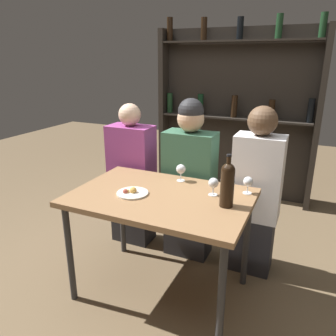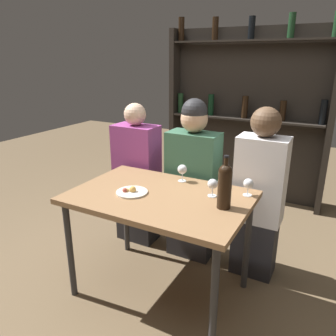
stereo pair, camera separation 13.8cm
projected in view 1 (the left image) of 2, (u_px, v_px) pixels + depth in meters
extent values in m
plane|color=brown|center=(161.00, 290.00, 2.38)|extent=(10.00, 10.00, 0.00)
cube|color=olive|center=(161.00, 197.00, 2.14)|extent=(1.16, 0.78, 0.04)
cylinder|color=#2D2D30|center=(70.00, 254.00, 2.19)|extent=(0.04, 0.04, 0.72)
cylinder|color=#2D2D30|center=(221.00, 299.00, 1.78)|extent=(0.04, 0.04, 0.72)
cylinder|color=#2D2D30|center=(122.00, 214.00, 2.75)|extent=(0.04, 0.04, 0.72)
cylinder|color=#2D2D30|center=(246.00, 241.00, 2.34)|extent=(0.04, 0.04, 0.72)
cube|color=#28231E|center=(236.00, 116.00, 3.82)|extent=(1.77, 0.02, 1.92)
cube|color=#28231E|center=(164.00, 112.00, 4.08)|extent=(0.06, 0.18, 1.92)
cube|color=#28231E|center=(318.00, 123.00, 3.38)|extent=(0.06, 0.18, 1.92)
cube|color=#28231E|center=(234.00, 118.00, 3.74)|extent=(1.69, 0.18, 0.02)
cylinder|color=#19381E|center=(170.00, 103.00, 4.02)|extent=(0.07, 0.07, 0.24)
cylinder|color=black|center=(200.00, 104.00, 3.85)|extent=(0.07, 0.07, 0.24)
cylinder|color=black|center=(234.00, 106.00, 3.69)|extent=(0.07, 0.07, 0.25)
cylinder|color=black|center=(271.00, 110.00, 3.54)|extent=(0.07, 0.07, 0.22)
cylinder|color=black|center=(311.00, 111.00, 3.38)|extent=(0.07, 0.07, 0.25)
cube|color=#28231E|center=(239.00, 41.00, 3.47)|extent=(1.69, 0.18, 0.02)
cylinder|color=black|center=(170.00, 29.00, 3.75)|extent=(0.07, 0.07, 0.26)
cylinder|color=black|center=(204.00, 29.00, 3.59)|extent=(0.07, 0.07, 0.24)
cylinder|color=black|center=(240.00, 28.00, 3.44)|extent=(0.07, 0.07, 0.23)
cylinder|color=#19381E|center=(279.00, 26.00, 3.28)|extent=(0.07, 0.07, 0.24)
cylinder|color=#19381E|center=(323.00, 25.00, 3.12)|extent=(0.07, 0.07, 0.23)
cylinder|color=black|center=(227.00, 188.00, 1.94)|extent=(0.08, 0.08, 0.23)
sphere|color=black|center=(228.00, 170.00, 1.91)|extent=(0.08, 0.08, 0.08)
cylinder|color=black|center=(229.00, 163.00, 1.89)|extent=(0.03, 0.03, 0.08)
cylinder|color=black|center=(229.00, 155.00, 1.88)|extent=(0.03, 0.03, 0.01)
cylinder|color=silver|center=(181.00, 181.00, 2.38)|extent=(0.06, 0.06, 0.00)
cylinder|color=silver|center=(181.00, 176.00, 2.37)|extent=(0.01, 0.01, 0.07)
sphere|color=silver|center=(181.00, 169.00, 2.35)|extent=(0.07, 0.07, 0.07)
cylinder|color=silver|center=(213.00, 195.00, 2.14)|extent=(0.06, 0.06, 0.00)
cylinder|color=silver|center=(213.00, 190.00, 2.13)|extent=(0.01, 0.01, 0.06)
sphere|color=silver|center=(213.00, 183.00, 2.11)|extent=(0.07, 0.07, 0.07)
cylinder|color=silver|center=(247.00, 193.00, 2.16)|extent=(0.06, 0.06, 0.00)
cylinder|color=silver|center=(248.00, 188.00, 2.15)|extent=(0.01, 0.01, 0.06)
sphere|color=silver|center=(248.00, 182.00, 2.14)|extent=(0.06, 0.06, 0.06)
cylinder|color=silver|center=(132.00, 193.00, 2.15)|extent=(0.21, 0.21, 0.01)
sphere|color=#E5BC66|center=(127.00, 191.00, 2.15)|extent=(0.03, 0.03, 0.03)
sphere|color=#B74C3D|center=(125.00, 191.00, 2.14)|extent=(0.03, 0.03, 0.03)
sphere|color=gold|center=(133.00, 190.00, 2.15)|extent=(0.05, 0.05, 0.05)
cube|color=#26262B|center=(134.00, 216.00, 2.99)|extent=(0.35, 0.22, 0.45)
cube|color=#9E3F8C|center=(131.00, 161.00, 2.82)|extent=(0.38, 0.22, 0.62)
sphere|color=beige|center=(130.00, 115.00, 2.70)|extent=(0.19, 0.19, 0.19)
cube|color=#26262B|center=(188.00, 228.00, 2.78)|extent=(0.37, 0.22, 0.45)
cube|color=#38664C|center=(190.00, 170.00, 2.61)|extent=(0.41, 0.22, 0.61)
sphere|color=tan|center=(191.00, 119.00, 2.48)|extent=(0.21, 0.21, 0.21)
sphere|color=#262628|center=(191.00, 111.00, 2.46)|extent=(0.20, 0.20, 0.20)
cube|color=#26262B|center=(251.00, 242.00, 2.57)|extent=(0.32, 0.22, 0.45)
cube|color=white|center=(257.00, 178.00, 2.40)|extent=(0.35, 0.22, 0.64)
sphere|color=brown|center=(263.00, 121.00, 2.27)|extent=(0.21, 0.21, 0.21)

